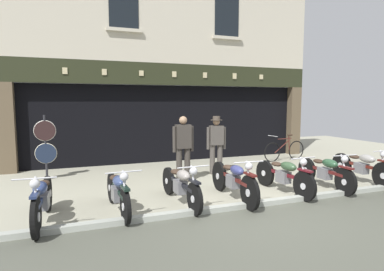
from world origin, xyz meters
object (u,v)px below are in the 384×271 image
(advert_board_near, at_px, (226,110))
(motorcycle_center_left, at_px, (181,184))
(motorcycle_far_right, at_px, (362,166))
(motorcycle_left, at_px, (118,191))
(motorcycle_center_right, at_px, (284,175))
(salesman_left, at_px, (183,146))
(shopkeeper_center, at_px, (216,142))
(leaning_bicycle, at_px, (285,150))
(tyre_sign_pole, at_px, (45,143))
(motorcycle_right, at_px, (325,171))
(motorcycle_center, at_px, (233,179))
(motorcycle_far_left, at_px, (42,199))
(advert_board_far, at_px, (249,109))

(advert_board_near, bearing_deg, motorcycle_center_left, -125.56)
(motorcycle_far_right, bearing_deg, advert_board_near, -68.99)
(motorcycle_left, height_order, motorcycle_center_right, motorcycle_center_right)
(salesman_left, bearing_deg, advert_board_near, -131.92)
(shopkeeper_center, xyz_separation_m, advert_board_near, (1.51, 2.43, 0.83))
(shopkeeper_center, bearing_deg, salesman_left, 33.77)
(motorcycle_left, relative_size, advert_board_near, 2.05)
(salesman_left, bearing_deg, leaning_bicycle, -159.10)
(tyre_sign_pole, bearing_deg, salesman_left, -24.19)
(motorcycle_left, relative_size, motorcycle_right, 0.98)
(motorcycle_left, bearing_deg, motorcycle_center, 175.50)
(leaning_bicycle, bearing_deg, shopkeeper_center, 104.24)
(motorcycle_far_left, xyz_separation_m, shopkeeper_center, (4.33, 2.38, 0.48))
(salesman_left, distance_m, advert_board_near, 4.10)
(advert_board_far, bearing_deg, motorcycle_center_right, -111.72)
(motorcycle_far_right, height_order, advert_board_near, advert_board_near)
(advert_board_far, bearing_deg, motorcycle_far_right, -83.50)
(shopkeeper_center, bearing_deg, motorcycle_center, 82.22)
(motorcycle_center, bearing_deg, salesman_left, -72.25)
(tyre_sign_pole, bearing_deg, motorcycle_far_right, -22.82)
(shopkeeper_center, distance_m, leaning_bicycle, 3.38)
(salesman_left, relative_size, advert_board_near, 1.81)
(motorcycle_far_left, distance_m, motorcycle_far_right, 7.36)
(motorcycle_right, bearing_deg, motorcycle_center_left, 1.92)
(motorcycle_left, bearing_deg, tyre_sign_pole, -69.45)
(leaning_bicycle, bearing_deg, advert_board_near, 45.89)
(motorcycle_right, distance_m, shopkeeper_center, 2.96)
(motorcycle_far_right, height_order, shopkeeper_center, shopkeeper_center)
(salesman_left, bearing_deg, shopkeeper_center, -154.59)
(motorcycle_left, distance_m, motorcycle_center_left, 1.25)
(salesman_left, relative_size, leaning_bicycle, 0.96)
(motorcycle_center_left, height_order, tyre_sign_pole, tyre_sign_pole)
(motorcycle_far_right, distance_m, advert_board_far, 4.89)
(motorcycle_left, relative_size, leaning_bicycle, 1.09)
(motorcycle_far_left, xyz_separation_m, advert_board_far, (6.83, 4.80, 1.36))
(motorcycle_center_left, bearing_deg, motorcycle_left, -0.04)
(leaning_bicycle, bearing_deg, motorcycle_center, 126.97)
(motorcycle_left, distance_m, shopkeeper_center, 3.85)
(motorcycle_center_left, height_order, shopkeeper_center, shopkeeper_center)
(salesman_left, height_order, leaning_bicycle, salesman_left)
(motorcycle_right, bearing_deg, salesman_left, -27.29)
(tyre_sign_pole, bearing_deg, motorcycle_center_right, -32.31)
(motorcycle_right, bearing_deg, shopkeeper_center, -49.07)
(advert_board_near, bearing_deg, motorcycle_far_right, -72.04)
(motorcycle_far_right, height_order, salesman_left, salesman_left)
(motorcycle_center_right, bearing_deg, advert_board_far, -114.92)
(motorcycle_left, height_order, motorcycle_center_left, motorcycle_left)
(leaning_bicycle, bearing_deg, motorcycle_center_left, 118.95)
(advert_board_far, bearing_deg, motorcycle_left, -139.70)
(shopkeeper_center, xyz_separation_m, tyre_sign_pole, (-4.48, 0.92, 0.07))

